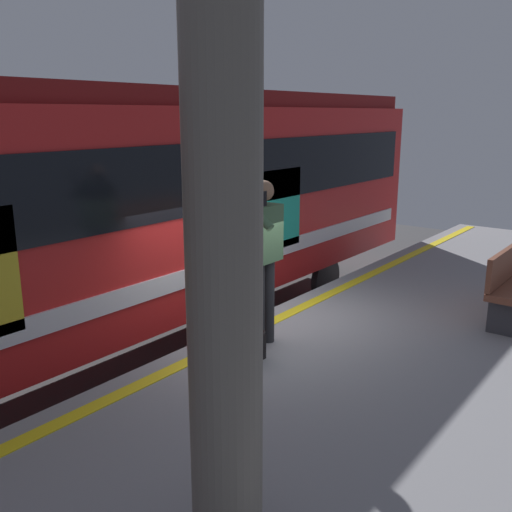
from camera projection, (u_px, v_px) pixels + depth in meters
The scene contains 9 objects.
ground_plane at pixel (251, 399), 7.39m from camera, with size 24.82×24.82×0.00m, color #3D3D3F.
platform at pixel (425, 416), 5.89m from camera, with size 15.63×4.61×1.13m, color gray.
safety_line at pixel (270, 322), 6.94m from camera, with size 15.32×0.16×0.01m, color yellow.
track_rail_near at pixel (168, 362), 8.30m from camera, with size 20.32×0.08×0.16m, color slate.
track_rail_far at pixel (106, 339), 9.15m from camera, with size 20.32×0.08×0.16m, color slate.
train_carriage at pixel (81, 205), 7.54m from camera, with size 13.74×2.95×3.78m.
passenger at pixel (263, 249), 6.06m from camera, with size 0.57×0.55×1.82m.
handbag at pixel (252, 347), 5.82m from camera, with size 0.31×0.28×0.33m.
station_column at pixel (224, 256), 2.95m from camera, with size 0.41×0.41×3.54m, color #59544C.
Camera 1 is at (5.26, 4.16, 3.62)m, focal length 39.80 mm.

